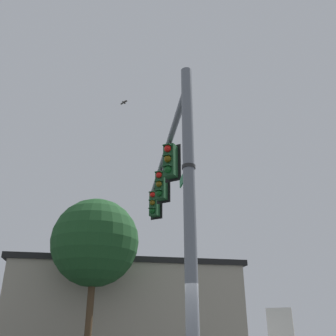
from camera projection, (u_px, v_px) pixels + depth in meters
The scene contains 9 objects.
signal_pole at pixel (190, 217), 7.94m from camera, with size 0.27×0.27×7.78m, color slate.
mast_arm at pixel (164, 159), 13.11m from camera, with size 0.19×0.19×8.45m, color slate.
traffic_light_nearest_pole at pixel (170, 161), 11.38m from camera, with size 0.54×0.49×1.31m.
traffic_light_mid_inner at pixel (161, 185), 13.33m from camera, with size 0.54×0.49×1.31m.
traffic_light_mid_outer at pixel (154, 204), 15.27m from camera, with size 0.54×0.49×1.31m.
street_name_sign at pixel (186, 172), 8.66m from camera, with size 0.82×1.03×0.22m.
bird_flying at pixel (124, 102), 15.69m from camera, with size 0.33×0.23×0.11m.
storefront_building at pixel (125, 311), 20.52m from camera, with size 13.14×12.17×5.16m.
tree_by_storefront at pixel (95, 242), 17.49m from camera, with size 4.13×4.13×7.52m.
Camera 1 is at (-3.25, 7.00, 1.67)m, focal length 39.42 mm.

